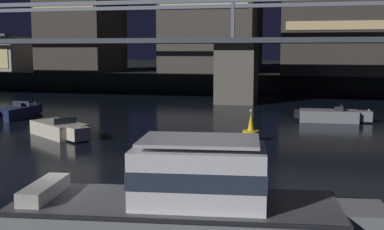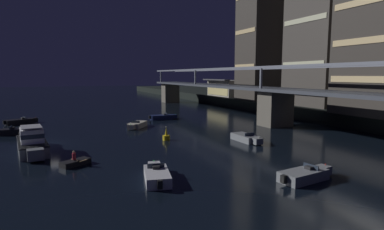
{
  "view_description": "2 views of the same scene",
  "coord_description": "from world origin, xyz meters",
  "views": [
    {
      "loc": [
        6.25,
        -12.82,
        4.93
      ],
      "look_at": [
        -0.31,
        15.67,
        1.05
      ],
      "focal_mm": 45.95,
      "sensor_mm": 36.0,
      "label": 1
    },
    {
      "loc": [
        39.78,
        0.79,
        8.05
      ],
      "look_at": [
        -0.21,
        18.65,
        2.46
      ],
      "focal_mm": 29.44,
      "sensor_mm": 36.0,
      "label": 2
    }
  ],
  "objects": [
    {
      "name": "cabin_cruiser_near_left",
      "position": [
        3.52,
        -1.35,
        1.05
      ],
      "size": [
        9.31,
        3.57,
        2.79
      ],
      "color": "gray",
      "rests_on": "ground"
    },
    {
      "name": "speedboat_near_center",
      "position": [
        -14.33,
        19.09,
        0.41
      ],
      "size": [
        1.95,
        5.21,
        1.16
      ],
      "color": "#19234C",
      "rests_on": "ground"
    },
    {
      "name": "channel_buoy",
      "position": [
        3.46,
        13.51,
        0.48
      ],
      "size": [
        0.9,
        0.9,
        1.76
      ],
      "color": "yellow",
      "rests_on": "ground"
    },
    {
      "name": "ground_plane",
      "position": [
        0.0,
        0.0,
        0.0
      ],
      "size": [
        400.0,
        400.0,
        0.0
      ],
      "primitive_type": "plane",
      "color": "black"
    },
    {
      "name": "far_riverbank",
      "position": [
        0.0,
        80.99,
        1.1
      ],
      "size": [
        240.0,
        80.0,
        2.2
      ],
      "primitive_type": "cube",
      "color": "black",
      "rests_on": "ground"
    },
    {
      "name": "river_bridge",
      "position": [
        -0.0,
        32.99,
        4.58
      ],
      "size": [
        102.15,
        6.4,
        9.38
      ],
      "color": "#605B51",
      "rests_on": "ground"
    },
    {
      "name": "speedboat_mid_left",
      "position": [
        8.12,
        22.18,
        0.41
      ],
      "size": [
        5.21,
        1.91,
        1.16
      ],
      "color": "gray",
      "rests_on": "ground"
    },
    {
      "name": "speedboat_far_center",
      "position": [
        -7.34,
        12.56,
        0.41
      ],
      "size": [
        4.71,
        3.96,
        1.16
      ],
      "color": "beige",
      "rests_on": "ground"
    }
  ]
}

